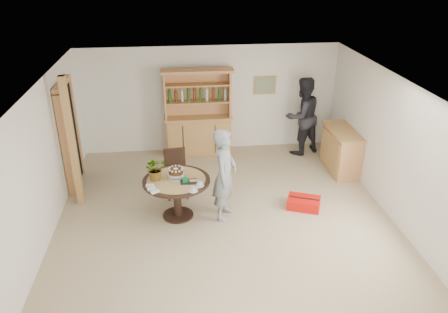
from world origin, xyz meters
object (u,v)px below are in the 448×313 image
at_px(dining_table, 177,187).
at_px(red_suitcase, 304,203).
at_px(hutch, 198,126).
at_px(teen_boy, 225,175).
at_px(adult_person, 302,116).
at_px(sideboard, 341,150).
at_px(dining_chair, 176,169).

bearing_deg(dining_table, red_suitcase, 0.50).
height_order(hutch, teen_boy, hutch).
bearing_deg(adult_person, red_suitcase, 53.71).
relative_size(sideboard, adult_person, 0.68).
relative_size(teen_boy, red_suitcase, 2.42).
bearing_deg(red_suitcase, teen_boy, -153.64).
distance_m(hutch, dining_chair, 1.98).
relative_size(dining_table, red_suitcase, 1.70).
distance_m(sideboard, dining_table, 3.88).
xyz_separation_m(adult_person, red_suitcase, (-0.60, -2.46, -0.82)).
xyz_separation_m(hutch, dining_chair, (-0.56, -1.89, -0.15)).
relative_size(hutch, adult_person, 1.11).
bearing_deg(hutch, sideboard, -22.21).
height_order(dining_table, teen_boy, teen_boy).
bearing_deg(dining_chair, red_suitcase, -25.13).
distance_m(dining_chair, adult_person, 3.42).
height_order(hutch, sideboard, hutch).
height_order(sideboard, red_suitcase, sideboard).
xyz_separation_m(hutch, dining_table, (-0.55, -2.72, -0.08)).
bearing_deg(dining_chair, hutch, 67.26).
bearing_deg(teen_boy, red_suitcase, -64.17).
bearing_deg(sideboard, dining_table, -157.57).
xyz_separation_m(dining_table, dining_chair, (-0.01, 0.83, -0.07)).
xyz_separation_m(dining_table, teen_boy, (0.85, -0.10, 0.25)).
relative_size(hutch, dining_table, 1.70).
xyz_separation_m(hutch, teen_boy, (0.30, -2.82, 0.16)).
distance_m(dining_table, adult_person, 3.88).
distance_m(hutch, adult_person, 2.44).
bearing_deg(dining_chair, adult_person, 22.71).
height_order(hutch, adult_person, hutch).
bearing_deg(hutch, dining_chair, -106.39).
bearing_deg(red_suitcase, dining_table, -157.68).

